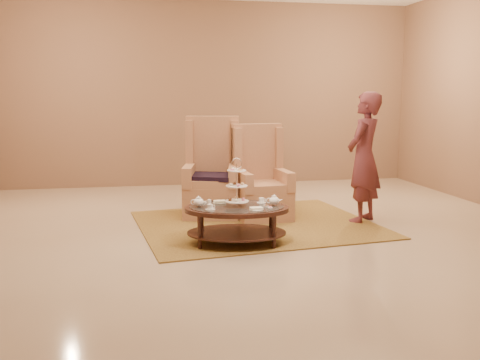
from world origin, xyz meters
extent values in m
plane|color=#C1AB90|center=(0.00, 0.00, 0.00)|extent=(8.00, 8.00, 0.00)
cube|color=white|center=(0.00, 0.00, 0.00)|extent=(8.00, 8.00, 0.02)
cube|color=brown|center=(0.00, 4.00, 1.75)|extent=(8.00, 0.04, 3.50)
cube|color=olive|center=(0.19, 0.54, 0.01)|extent=(3.36, 2.92, 0.02)
cylinder|color=black|center=(-0.70, -0.49, 0.20)|extent=(0.06, 0.06, 0.40)
cylinder|color=black|center=(0.13, -0.63, 0.20)|extent=(0.06, 0.06, 0.40)
cylinder|color=black|center=(-0.63, -0.06, 0.20)|extent=(0.06, 0.06, 0.40)
cylinder|color=black|center=(0.20, -0.20, 0.20)|extent=(0.06, 0.06, 0.40)
cylinder|color=white|center=(-0.25, -0.34, 0.71)|extent=(0.01, 0.01, 0.50)
torus|color=white|center=(-0.25, -0.34, 0.96)|extent=(0.13, 0.03, 0.13)
cylinder|color=white|center=(-0.25, -0.34, 0.52)|extent=(0.32, 0.32, 0.01)
cylinder|color=white|center=(-0.25, -0.34, 0.70)|extent=(0.29, 0.29, 0.01)
cylinder|color=white|center=(-0.25, -0.34, 0.88)|extent=(0.25, 0.25, 0.01)
cylinder|color=#C66577|center=(-0.17, -0.36, 0.54)|extent=(0.05, 0.05, 0.03)
cylinder|color=tan|center=(-0.24, -0.27, 0.54)|extent=(0.05, 0.05, 0.03)
cylinder|color=brown|center=(-0.32, -0.33, 0.54)|extent=(0.05, 0.05, 0.03)
cylinder|color=beige|center=(-0.26, -0.42, 0.54)|extent=(0.05, 0.05, 0.03)
ellipsoid|color=tan|center=(-0.18, -0.33, 0.72)|extent=(0.05, 0.05, 0.03)
ellipsoid|color=brown|center=(-0.26, -0.28, 0.72)|extent=(0.05, 0.05, 0.03)
ellipsoid|color=beige|center=(-0.32, -0.35, 0.72)|extent=(0.05, 0.05, 0.03)
ellipsoid|color=#C66577|center=(-0.24, -0.41, 0.72)|extent=(0.05, 0.05, 0.03)
cube|color=brown|center=(-0.19, -0.32, 0.89)|extent=(0.05, 0.04, 0.02)
cube|color=beige|center=(-0.27, -0.29, 0.89)|extent=(0.05, 0.04, 0.02)
cube|color=#C66577|center=(-0.30, -0.37, 0.89)|extent=(0.05, 0.04, 0.02)
cube|color=tan|center=(-0.22, -0.40, 0.89)|extent=(0.05, 0.04, 0.02)
ellipsoid|color=white|center=(-0.69, -0.29, 0.51)|extent=(0.14, 0.14, 0.10)
cylinder|color=white|center=(-0.69, -0.29, 0.56)|extent=(0.06, 0.06, 0.01)
sphere|color=white|center=(-0.69, -0.29, 0.58)|extent=(0.02, 0.02, 0.02)
cone|color=white|center=(-0.61, -0.30, 0.52)|extent=(0.08, 0.04, 0.05)
torus|color=white|center=(-0.75, -0.28, 0.51)|extent=(0.07, 0.02, 0.07)
ellipsoid|color=white|center=(0.19, -0.37, 0.51)|extent=(0.14, 0.14, 0.10)
cylinder|color=white|center=(0.19, -0.37, 0.56)|extent=(0.06, 0.06, 0.01)
sphere|color=white|center=(0.19, -0.37, 0.58)|extent=(0.02, 0.02, 0.02)
cone|color=white|center=(0.27, -0.38, 0.52)|extent=(0.08, 0.04, 0.05)
torus|color=white|center=(0.13, -0.36, 0.51)|extent=(0.07, 0.02, 0.07)
cylinder|color=white|center=(-0.58, -0.47, 0.46)|extent=(0.13, 0.13, 0.01)
cylinder|color=white|center=(-0.58, -0.47, 0.49)|extent=(0.07, 0.07, 0.06)
torus|color=white|center=(-0.54, -0.48, 0.49)|extent=(0.04, 0.01, 0.04)
cylinder|color=white|center=(0.08, -0.22, 0.46)|extent=(0.13, 0.13, 0.01)
cylinder|color=white|center=(0.08, -0.22, 0.49)|extent=(0.07, 0.07, 0.06)
torus|color=white|center=(0.12, -0.22, 0.49)|extent=(0.04, 0.01, 0.04)
cylinder|color=white|center=(-0.41, -0.11, 0.46)|extent=(0.18, 0.18, 0.01)
cube|color=#EFE7C9|center=(-0.41, -0.11, 0.47)|extent=(0.14, 0.11, 0.02)
cylinder|color=white|center=(-0.06, -0.58, 0.46)|extent=(0.18, 0.18, 0.01)
cube|color=#EFE7C9|center=(-0.06, -0.58, 0.47)|extent=(0.14, 0.11, 0.02)
cylinder|color=white|center=(-0.55, -0.19, 0.49)|extent=(0.05, 0.05, 0.06)
cylinder|color=white|center=(0.10, -0.54, 0.46)|extent=(0.06, 0.06, 0.01)
cylinder|color=#C66577|center=(0.10, -0.54, 0.47)|extent=(0.05, 0.05, 0.01)
cylinder|color=white|center=(0.08, -0.45, 0.46)|extent=(0.06, 0.06, 0.01)
cylinder|color=brown|center=(0.08, -0.45, 0.47)|extent=(0.05, 0.05, 0.01)
cylinder|color=white|center=(-0.59, -0.10, 0.46)|extent=(0.06, 0.06, 0.01)
cylinder|color=beige|center=(-0.59, -0.10, 0.47)|extent=(0.05, 0.05, 0.01)
cube|color=#B47A55|center=(-0.34, 1.16, 0.23)|extent=(0.91, 0.91, 0.46)
cube|color=#B47A55|center=(-0.35, 1.11, 0.52)|extent=(0.77, 0.77, 0.11)
cube|color=#B47A55|center=(-0.28, 1.47, 0.71)|extent=(0.79, 0.30, 1.43)
cube|color=#B47A55|center=(-0.61, 1.49, 1.04)|extent=(0.15, 0.26, 0.66)
cube|color=#B47A55|center=(0.04, 1.37, 1.04)|extent=(0.15, 0.26, 0.66)
cube|color=#B47A55|center=(-0.66, 1.17, 0.60)|extent=(0.26, 0.71, 0.29)
cube|color=#B47A55|center=(-0.04, 1.04, 0.60)|extent=(0.26, 0.71, 0.29)
cube|color=black|center=(-0.36, 1.07, 0.59)|extent=(0.75, 0.72, 0.07)
cube|color=#B47A55|center=(0.34, 0.85, 0.21)|extent=(0.77, 0.77, 0.43)
cube|color=#B47A55|center=(0.34, 0.80, 0.48)|extent=(0.65, 0.65, 0.10)
cube|color=#B47A55|center=(0.32, 1.15, 0.66)|extent=(0.72, 0.20, 1.33)
cube|color=#B47A55|center=(0.01, 1.09, 0.97)|extent=(0.12, 0.23, 0.61)
cube|color=#B47A55|center=(0.62, 1.13, 0.97)|extent=(0.12, 0.23, 0.61)
cube|color=#B47A55|center=(0.05, 0.78, 0.56)|extent=(0.17, 0.65, 0.27)
cube|color=#B47A55|center=(0.64, 0.83, 0.56)|extent=(0.17, 0.65, 0.27)
imported|color=brown|center=(1.66, 0.46, 0.89)|extent=(0.76, 0.76, 1.78)
camera|label=1|loc=(-1.34, -6.33, 1.74)|focal=40.00mm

